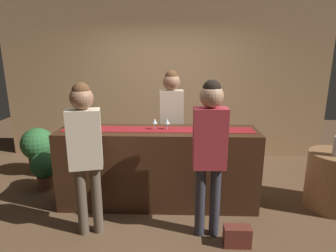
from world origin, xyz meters
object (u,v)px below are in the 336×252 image
object	(u,v)px
customer_sipping	(210,143)
wine_bottle_green	(80,121)
customer_browsing	(85,144)
handbag	(237,236)
round_side_table	(334,181)
potted_plant_small	(44,168)
bartender	(171,116)
wine_glass_near_customer	(167,122)
wine_bottle_amber	(218,120)
wine_glass_mid_counter	(155,121)
potted_plant_tall	(38,147)

from	to	relation	value
customer_sipping	wine_bottle_green	bearing A→B (deg)	156.47
customer_browsing	handbag	size ratio (longest dim) A/B	6.01
customer_browsing	round_side_table	size ratio (longest dim) A/B	2.27
potted_plant_small	bartender	bearing A→B (deg)	6.65
wine_glass_near_customer	customer_browsing	size ratio (longest dim) A/B	0.09
wine_glass_near_customer	wine_bottle_amber	bearing A→B (deg)	8.03
customer_browsing	handbag	world-z (taller)	customer_browsing
wine_glass_mid_counter	bartender	distance (m)	0.61
wine_glass_mid_counter	potted_plant_tall	size ratio (longest dim) A/B	0.18
potted_plant_tall	round_side_table	bearing A→B (deg)	-12.15
wine_glass_mid_counter	round_side_table	bearing A→B (deg)	-0.66
customer_browsing	bartender	bearing A→B (deg)	41.33
wine_glass_mid_counter	customer_browsing	xyz separation A→B (m)	(-0.67, -0.68, -0.09)
wine_glass_near_customer	potted_plant_tall	xyz separation A→B (m)	(-2.16, 0.91, -0.68)
customer_browsing	round_side_table	xyz separation A→B (m)	(2.98, 0.65, -0.67)
wine_bottle_green	potted_plant_tall	distance (m)	1.57
wine_glass_mid_counter	customer_sipping	xyz separation A→B (m)	(0.62, -0.67, -0.06)
wine_glass_mid_counter	customer_sipping	bearing A→B (deg)	-47.18
customer_browsing	customer_sipping	bearing A→B (deg)	-13.55
customer_browsing	potted_plant_small	distance (m)	1.60
wine_bottle_green	customer_browsing	size ratio (longest dim) A/B	0.18
round_side_table	potted_plant_tall	world-z (taller)	potted_plant_tall
wine_bottle_green	customer_sipping	bearing A→B (deg)	-22.26
wine_glass_mid_counter	bartender	bearing A→B (deg)	71.09
round_side_table	wine_bottle_amber	bearing A→B (deg)	175.69
customer_browsing	potted_plant_tall	distance (m)	2.14
wine_glass_near_customer	wine_glass_mid_counter	world-z (taller)	same
wine_bottle_green	potted_plant_tall	world-z (taller)	wine_bottle_green
wine_glass_near_customer	potted_plant_tall	bearing A→B (deg)	157.21
wine_bottle_amber	handbag	bearing A→B (deg)	-83.24
wine_bottle_amber	handbag	size ratio (longest dim) A/B	1.08
wine_bottle_green	round_side_table	xyz separation A→B (m)	(3.24, 0.01, -0.76)
round_side_table	potted_plant_tall	xyz separation A→B (m)	(-4.31, 0.93, 0.08)
bartender	potted_plant_tall	bearing A→B (deg)	-13.60
wine_glass_near_customer	wine_glass_mid_counter	size ratio (longest dim) A/B	1.00
wine_glass_mid_counter	customer_browsing	bearing A→B (deg)	-134.77
wine_glass_near_customer	wine_bottle_green	bearing A→B (deg)	-178.51
customer_sipping	potted_plant_small	bearing A→B (deg)	154.50
potted_plant_tall	potted_plant_small	distance (m)	0.65
customer_browsing	potted_plant_tall	xyz separation A→B (m)	(-1.33, 1.58, -0.59)
wine_glass_near_customer	customer_sipping	distance (m)	0.81
wine_bottle_amber	round_side_table	world-z (taller)	wine_bottle_amber
potted_plant_small	customer_browsing	bearing A→B (deg)	-46.24
wine_glass_near_customer	round_side_table	xyz separation A→B (m)	(2.15, -0.02, -0.76)
wine_glass_near_customer	bartender	xyz separation A→B (m)	(0.04, 0.58, -0.05)
wine_glass_mid_counter	customer_sipping	size ratio (longest dim) A/B	0.08
wine_glass_mid_counter	bartender	size ratio (longest dim) A/B	0.08
wine_glass_near_customer	potted_plant_small	size ratio (longest dim) A/B	0.26
round_side_table	potted_plant_small	distance (m)	3.99
round_side_table	wine_glass_mid_counter	bearing A→B (deg)	179.34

